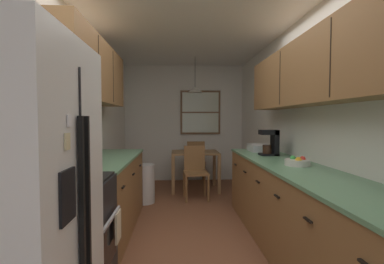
{
  "coord_description": "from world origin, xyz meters",
  "views": [
    {
      "loc": [
        -0.17,
        -2.53,
        1.36
      ],
      "look_at": [
        0.04,
        1.17,
        1.19
      ],
      "focal_mm": 25.82,
      "sensor_mm": 36.0,
      "label": 1
    }
  ],
  "objects_px": {
    "dining_chair_far": "(196,160)",
    "trash_bin": "(144,184)",
    "dining_chair_near": "(195,169)",
    "storage_canister": "(84,159)",
    "dish_rack": "(259,148)",
    "dining_table": "(195,158)",
    "coffee_maker": "(271,142)",
    "fruit_bowl": "(297,162)",
    "refrigerator": "(8,224)",
    "stove_range": "(65,240)",
    "microwave_over_range": "(45,73)"
  },
  "relations": [
    {
      "from": "dining_chair_far",
      "to": "trash_bin",
      "type": "relative_size",
      "value": 1.44
    },
    {
      "from": "dining_chair_near",
      "to": "storage_canister",
      "type": "xyz_separation_m",
      "value": [
        -1.15,
        -2.19,
        0.5
      ]
    },
    {
      "from": "dish_rack",
      "to": "dining_table",
      "type": "bearing_deg",
      "value": 121.46
    },
    {
      "from": "trash_bin",
      "to": "coffee_maker",
      "type": "bearing_deg",
      "value": -30.92
    },
    {
      "from": "dining_chair_near",
      "to": "fruit_bowl",
      "type": "relative_size",
      "value": 3.69
    },
    {
      "from": "dining_chair_near",
      "to": "fruit_bowl",
      "type": "xyz_separation_m",
      "value": [
        0.88,
        -2.03,
        0.44
      ]
    },
    {
      "from": "dish_rack",
      "to": "dining_chair_near",
      "type": "bearing_deg",
      "value": 137.18
    },
    {
      "from": "dining_table",
      "to": "dish_rack",
      "type": "relative_size",
      "value": 2.63
    },
    {
      "from": "coffee_maker",
      "to": "fruit_bowl",
      "type": "xyz_separation_m",
      "value": [
        -0.0,
        -0.78,
        -0.13
      ]
    },
    {
      "from": "refrigerator",
      "to": "dining_chair_near",
      "type": "height_order",
      "value": "refrigerator"
    },
    {
      "from": "dining_chair_far",
      "to": "fruit_bowl",
      "type": "height_order",
      "value": "fruit_bowl"
    },
    {
      "from": "dining_table",
      "to": "coffee_maker",
      "type": "height_order",
      "value": "coffee_maker"
    },
    {
      "from": "dining_table",
      "to": "dining_chair_near",
      "type": "distance_m",
      "value": 0.57
    },
    {
      "from": "stove_range",
      "to": "coffee_maker",
      "type": "distance_m",
      "value": 2.54
    },
    {
      "from": "dining_chair_far",
      "to": "coffee_maker",
      "type": "bearing_deg",
      "value": -71.31
    },
    {
      "from": "microwave_over_range",
      "to": "trash_bin",
      "type": "height_order",
      "value": "microwave_over_range"
    },
    {
      "from": "refrigerator",
      "to": "microwave_over_range",
      "type": "distance_m",
      "value": 1.11
    },
    {
      "from": "coffee_maker",
      "to": "dish_rack",
      "type": "relative_size",
      "value": 0.96
    },
    {
      "from": "refrigerator",
      "to": "fruit_bowl",
      "type": "height_order",
      "value": "refrigerator"
    },
    {
      "from": "microwave_over_range",
      "to": "trash_bin",
      "type": "bearing_deg",
      "value": 80.53
    },
    {
      "from": "dining_table",
      "to": "dining_chair_far",
      "type": "height_order",
      "value": "dining_chair_far"
    },
    {
      "from": "dining_table",
      "to": "storage_canister",
      "type": "relative_size",
      "value": 4.41
    },
    {
      "from": "coffee_maker",
      "to": "fruit_bowl",
      "type": "distance_m",
      "value": 0.8
    },
    {
      "from": "dining_chair_far",
      "to": "fruit_bowl",
      "type": "relative_size",
      "value": 3.69
    },
    {
      "from": "dining_chair_near",
      "to": "dish_rack",
      "type": "relative_size",
      "value": 2.65
    },
    {
      "from": "dining_chair_far",
      "to": "microwave_over_range",
      "type": "bearing_deg",
      "value": -109.57
    },
    {
      "from": "microwave_over_range",
      "to": "dining_chair_near",
      "type": "xyz_separation_m",
      "value": [
        1.26,
        2.65,
        -1.19
      ]
    },
    {
      "from": "storage_canister",
      "to": "fruit_bowl",
      "type": "relative_size",
      "value": 0.83
    },
    {
      "from": "stove_range",
      "to": "trash_bin",
      "type": "xyz_separation_m",
      "value": [
        0.29,
        2.45,
        -0.16
      ]
    },
    {
      "from": "refrigerator",
      "to": "dish_rack",
      "type": "bearing_deg",
      "value": 52.44
    },
    {
      "from": "coffee_maker",
      "to": "dish_rack",
      "type": "xyz_separation_m",
      "value": [
        -0.02,
        0.44,
        -0.12
      ]
    },
    {
      "from": "dining_chair_near",
      "to": "coffee_maker",
      "type": "distance_m",
      "value": 1.63
    },
    {
      "from": "dining_chair_near",
      "to": "dining_chair_far",
      "type": "xyz_separation_m",
      "value": [
        0.08,
        1.12,
        0.0
      ]
    },
    {
      "from": "dining_chair_near",
      "to": "coffee_maker",
      "type": "height_order",
      "value": "coffee_maker"
    },
    {
      "from": "refrigerator",
      "to": "microwave_over_range",
      "type": "relative_size",
      "value": 2.96
    },
    {
      "from": "dining_table",
      "to": "fruit_bowl",
      "type": "xyz_separation_m",
      "value": [
        0.85,
        -2.59,
        0.32
      ]
    },
    {
      "from": "trash_bin",
      "to": "storage_canister",
      "type": "relative_size",
      "value": 3.1
    },
    {
      "from": "dining_chair_far",
      "to": "trash_bin",
      "type": "bearing_deg",
      "value": -125.09
    },
    {
      "from": "trash_bin",
      "to": "storage_canister",
      "type": "height_order",
      "value": "storage_canister"
    },
    {
      "from": "stove_range",
      "to": "dish_rack",
      "type": "xyz_separation_m",
      "value": [
        2.01,
        1.85,
        0.48
      ]
    },
    {
      "from": "trash_bin",
      "to": "fruit_bowl",
      "type": "relative_size",
      "value": 2.57
    },
    {
      "from": "stove_range",
      "to": "storage_canister",
      "type": "bearing_deg",
      "value": 90.69
    },
    {
      "from": "microwave_over_range",
      "to": "dining_table",
      "type": "relative_size",
      "value": 0.66
    },
    {
      "from": "stove_range",
      "to": "dining_table",
      "type": "height_order",
      "value": "stove_range"
    },
    {
      "from": "dining_table",
      "to": "trash_bin",
      "type": "relative_size",
      "value": 1.42
    },
    {
      "from": "stove_range",
      "to": "microwave_over_range",
      "type": "distance_m",
      "value": 1.22
    },
    {
      "from": "microwave_over_range",
      "to": "dining_table",
      "type": "distance_m",
      "value": 3.63
    },
    {
      "from": "stove_range",
      "to": "fruit_bowl",
      "type": "height_order",
      "value": "stove_range"
    },
    {
      "from": "dining_chair_near",
      "to": "dish_rack",
      "type": "bearing_deg",
      "value": -42.82
    },
    {
      "from": "dining_chair_far",
      "to": "dish_rack",
      "type": "bearing_deg",
      "value": -67.82
    }
  ]
}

